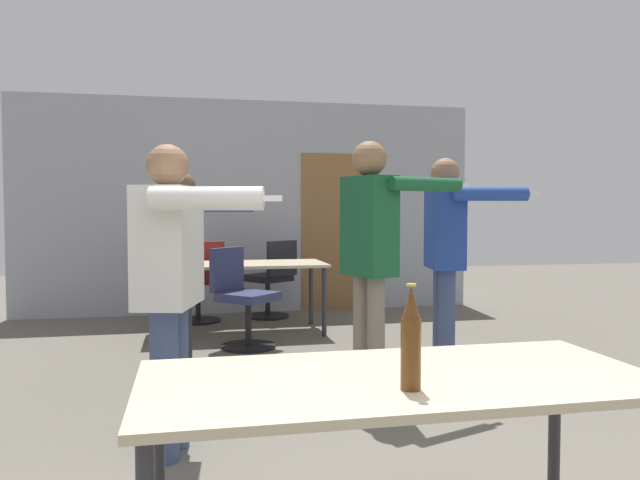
{
  "coord_description": "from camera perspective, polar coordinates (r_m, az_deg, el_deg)",
  "views": [
    {
      "loc": [
        -0.79,
        -1.5,
        1.31
      ],
      "look_at": [
        0.12,
        2.8,
        1.1
      ],
      "focal_mm": 35.0,
      "sensor_mm": 36.0,
      "label": 1
    }
  ],
  "objects": [
    {
      "name": "back_wall",
      "position": [
        8.07,
        -6.1,
        2.97
      ],
      "size": [
        5.85,
        0.12,
        2.71
      ],
      "color": "#A3A8B2",
      "rests_on": "ground_plane"
    },
    {
      "name": "conference_table_near",
      "position": [
        2.2,
        7.18,
        -13.94
      ],
      "size": [
        1.74,
        0.79,
        0.75
      ],
      "color": "#C6B793",
      "rests_on": "ground_plane"
    },
    {
      "name": "conference_table_far",
      "position": [
        6.68,
        -7.55,
        -2.67
      ],
      "size": [
        1.85,
        0.83,
        0.75
      ],
      "color": "#C6B793",
      "rests_on": "ground_plane"
    },
    {
      "name": "person_left_plaid",
      "position": [
        4.28,
        4.67,
        -0.17
      ],
      "size": [
        0.9,
        0.55,
        1.78
      ],
      "rotation": [
        0.0,
        0.0,
        -1.22
      ],
      "color": "slate",
      "rests_on": "ground_plane"
    },
    {
      "name": "person_center_tall",
      "position": [
        3.4,
        -13.43,
        -2.79
      ],
      "size": [
        0.74,
        0.82,
        1.66
      ],
      "rotation": [
        0.0,
        0.0,
        -1.82
      ],
      "color": "#3D4C75",
      "rests_on": "ground_plane"
    },
    {
      "name": "person_right_polo",
      "position": [
        5.2,
        -12.29,
        -0.95
      ],
      "size": [
        0.78,
        0.58,
        1.62
      ],
      "rotation": [
        0.0,
        0.0,
        -1.47
      ],
      "color": "#28282D",
      "rests_on": "ground_plane"
    },
    {
      "name": "person_far_watching",
      "position": [
        5.15,
        11.48,
        -0.29
      ],
      "size": [
        0.77,
        0.75,
        1.73
      ],
      "rotation": [
        0.0,
        0.0,
        -1.74
      ],
      "color": "#3D4C75",
      "rests_on": "ground_plane"
    },
    {
      "name": "office_chair_far_right",
      "position": [
        6.03,
        -7.15,
        -5.48
      ],
      "size": [
        0.69,
        0.68,
        0.95
      ],
      "rotation": [
        0.0,
        0.0,
        3.94
      ],
      "color": "black",
      "rests_on": "ground_plane"
    },
    {
      "name": "office_chair_mid_tucked",
      "position": [
        7.39,
        -10.91,
        -3.98
      ],
      "size": [
        0.59,
        0.64,
        0.95
      ],
      "rotation": [
        0.0,
        0.0,
        0.34
      ],
      "color": "black",
      "rests_on": "ground_plane"
    },
    {
      "name": "office_chair_far_left",
      "position": [
        7.59,
        -4.43,
        -3.79
      ],
      "size": [
        0.66,
        0.68,
        0.95
      ],
      "rotation": [
        0.0,
        0.0,
        0.6
      ],
      "color": "black",
      "rests_on": "ground_plane"
    },
    {
      "name": "beer_bottle",
      "position": [
        1.98,
        8.31,
        -9.04
      ],
      "size": [
        0.06,
        0.06,
        0.33
      ],
      "color": "#563314",
      "rests_on": "conference_table_near"
    }
  ]
}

